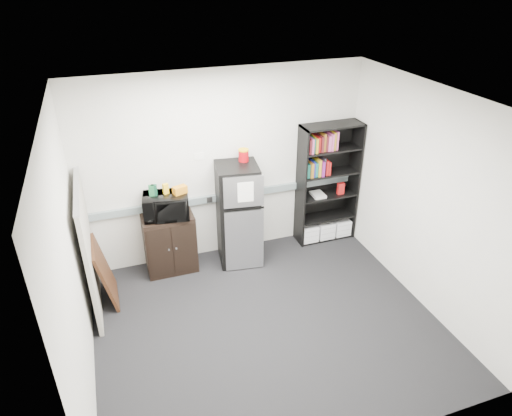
{
  "coord_description": "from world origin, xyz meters",
  "views": [
    {
      "loc": [
        -1.5,
        -3.9,
        3.87
      ],
      "look_at": [
        0.17,
        0.9,
        1.1
      ],
      "focal_mm": 32.0,
      "sensor_mm": 36.0,
      "label": 1
    }
  ],
  "objects_px": {
    "cabinet": "(170,243)",
    "microwave": "(166,206)",
    "cubicle_partition": "(89,249)",
    "bookshelf": "(327,185)",
    "refrigerator": "(238,215)"
  },
  "relations": [
    {
      "from": "microwave",
      "to": "cubicle_partition",
      "type": "bearing_deg",
      "value": -149.54
    },
    {
      "from": "refrigerator",
      "to": "cubicle_partition",
      "type": "bearing_deg",
      "value": -162.31
    },
    {
      "from": "cubicle_partition",
      "to": "microwave",
      "type": "xyz_separation_m",
      "value": [
        1.02,
        0.4,
        0.21
      ]
    },
    {
      "from": "cabinet",
      "to": "refrigerator",
      "type": "height_order",
      "value": "refrigerator"
    },
    {
      "from": "microwave",
      "to": "refrigerator",
      "type": "xyz_separation_m",
      "value": [
        0.97,
        -0.06,
        -0.28
      ]
    },
    {
      "from": "bookshelf",
      "to": "microwave",
      "type": "xyz_separation_m",
      "value": [
        -2.41,
        -0.08,
        0.11
      ]
    },
    {
      "from": "cabinet",
      "to": "microwave",
      "type": "xyz_separation_m",
      "value": [
        0.0,
        -0.02,
        0.59
      ]
    },
    {
      "from": "bookshelf",
      "to": "cabinet",
      "type": "height_order",
      "value": "bookshelf"
    },
    {
      "from": "bookshelf",
      "to": "cabinet",
      "type": "distance_m",
      "value": 2.46
    },
    {
      "from": "refrigerator",
      "to": "bookshelf",
      "type": "bearing_deg",
      "value": 13.64
    },
    {
      "from": "bookshelf",
      "to": "refrigerator",
      "type": "distance_m",
      "value": 1.46
    },
    {
      "from": "cubicle_partition",
      "to": "refrigerator",
      "type": "relative_size",
      "value": 1.09
    },
    {
      "from": "cubicle_partition",
      "to": "microwave",
      "type": "distance_m",
      "value": 1.11
    },
    {
      "from": "cubicle_partition",
      "to": "microwave",
      "type": "relative_size",
      "value": 2.77
    },
    {
      "from": "cabinet",
      "to": "cubicle_partition",
      "type": "bearing_deg",
      "value": -157.49
    }
  ]
}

